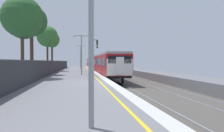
% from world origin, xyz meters
% --- Properties ---
extents(ground, '(17.40, 110.00, 1.21)m').
position_xyz_m(ground, '(2.64, 0.00, -0.61)').
color(ground, slate).
extents(commuter_train_at_platform, '(2.83, 59.05, 3.81)m').
position_xyz_m(commuter_train_at_platform, '(2.10, 34.44, 1.27)').
color(commuter_train_at_platform, maroon).
rests_on(commuter_train_at_platform, ground).
extents(signal_gantry, '(1.10, 0.24, 5.48)m').
position_xyz_m(signal_gantry, '(0.61, 22.89, 3.40)').
color(signal_gantry, '#47474C').
rests_on(signal_gantry, ground).
extents(speed_limit_sign, '(0.59, 0.08, 2.81)m').
position_xyz_m(speed_limit_sign, '(0.25, 20.24, 1.79)').
color(speed_limit_sign, '#59595B').
rests_on(speed_limit_sign, ground).
extents(platform_lamp_near, '(2.00, 0.20, 4.89)m').
position_xyz_m(platform_lamp_near, '(-1.69, -11.98, 2.94)').
color(platform_lamp_near, '#93999E').
rests_on(platform_lamp_near, ground).
extents(platform_lamp_mid, '(2.00, 0.20, 4.84)m').
position_xyz_m(platform_lamp_mid, '(-1.69, 10.51, 2.91)').
color(platform_lamp_mid, '#93999E').
rests_on(platform_lamp_mid, ground).
extents(platform_lamp_far, '(2.00, 0.20, 5.14)m').
position_xyz_m(platform_lamp_far, '(-1.69, 33.01, 3.07)').
color(platform_lamp_far, '#93999E').
rests_on(platform_lamp_far, ground).
extents(platform_back_fence, '(0.07, 99.00, 1.73)m').
position_xyz_m(platform_back_fence, '(-5.45, 0.00, 0.90)').
color(platform_back_fence, '#282B2D').
rests_on(platform_back_fence, ground).
extents(background_tree_left, '(3.50, 3.50, 7.54)m').
position_xyz_m(background_tree_left, '(-7.22, 21.73, 5.67)').
color(background_tree_left, '#473323').
rests_on(background_tree_left, ground).
extents(background_tree_centre, '(3.42, 3.42, 8.16)m').
position_xyz_m(background_tree_centre, '(-8.11, 35.13, 6.27)').
color(background_tree_centre, '#473323').
rests_on(background_tree_centre, ground).
extents(background_tree_right, '(4.00, 4.08, 7.93)m').
position_xyz_m(background_tree_right, '(-7.42, 5.84, 5.75)').
color(background_tree_right, '#473323').
rests_on(background_tree_right, ground).
extents(background_tree_back, '(3.82, 3.82, 8.48)m').
position_xyz_m(background_tree_back, '(-7.73, 11.64, 6.42)').
color(background_tree_back, '#473323').
rests_on(background_tree_back, ground).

